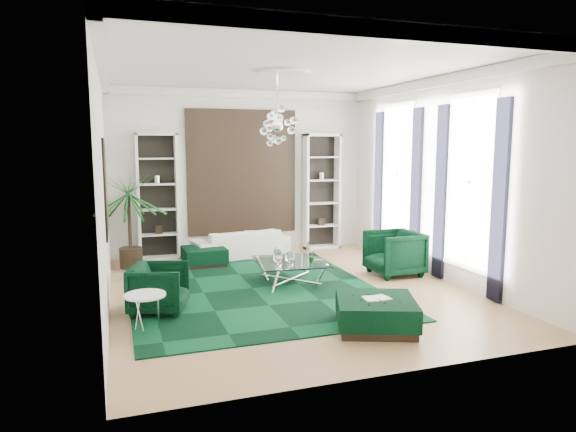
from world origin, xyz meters
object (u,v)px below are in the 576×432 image
object	(u,v)px
sofa	(241,243)
ottoman_front	(376,314)
palm	(129,208)
coffee_table	(291,272)
side_table	(146,314)
armchair_right	(394,253)
ottoman_side	(204,256)
armchair_left	(159,288)

from	to	relation	value
sofa	ottoman_front	distance (m)	5.13
palm	coffee_table	bearing A→B (deg)	-39.27
sofa	side_table	distance (m)	4.83
armchair_right	coffee_table	bearing A→B (deg)	-91.14
ottoman_side	side_table	bearing A→B (deg)	-110.91
armchair_left	palm	size ratio (longest dim) A/B	0.33
sofa	armchair_right	bearing A→B (deg)	125.59
coffee_table	palm	distance (m)	3.70
sofa	armchair_right	xyz separation A→B (m)	(2.48, -2.54, 0.12)
sofa	palm	xyz separation A→B (m)	(-2.40, -0.26, 0.95)
ottoman_front	palm	distance (m)	5.84
sofa	coffee_table	world-z (taller)	sofa
side_table	palm	xyz separation A→B (m)	(-0.07, 3.97, 1.00)
coffee_table	palm	world-z (taller)	palm
armchair_left	armchair_right	xyz separation A→B (m)	(4.56, 0.84, 0.06)
armchair_left	armchair_right	bearing A→B (deg)	-61.32
armchair_right	side_table	world-z (taller)	armchair_right
armchair_right	armchair_left	bearing A→B (deg)	-79.70
armchair_left	side_table	bearing A→B (deg)	-178.22
ottoman_side	side_table	size ratio (longest dim) A/B	1.56
sofa	coffee_table	xyz separation A→B (m)	(0.35, -2.51, -0.10)
coffee_table	ottoman_front	distance (m)	2.60
palm	sofa	bearing A→B (deg)	6.22
coffee_table	side_table	distance (m)	3.18
armchair_left	side_table	size ratio (longest dim) A/B	1.49
sofa	coffee_table	size ratio (longest dim) A/B	1.72
coffee_table	ottoman_front	size ratio (longest dim) A/B	1.17
palm	armchair_right	bearing A→B (deg)	-25.06
armchair_left	coffee_table	xyz separation A→B (m)	(2.43, 0.88, -0.16)
sofa	ottoman_front	bearing A→B (deg)	89.36
palm	ottoman_side	bearing A→B (deg)	-11.07
ottoman_side	ottoman_front	size ratio (longest dim) A/B	0.81
armchair_right	palm	distance (m)	5.45
side_table	armchair_right	bearing A→B (deg)	19.33
sofa	palm	bearing A→B (deg)	-2.48
sofa	armchair_left	world-z (taller)	armchair_left
ottoman_front	side_table	xyz separation A→B (m)	(-3.05, 0.85, 0.05)
armchair_right	side_table	bearing A→B (deg)	-70.85
sofa	ottoman_front	xyz separation A→B (m)	(0.72, -5.08, -0.10)
palm	side_table	bearing A→B (deg)	-88.95
sofa	armchair_right	world-z (taller)	armchair_right
armchair_left	coffee_table	bearing A→B (deg)	-51.89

